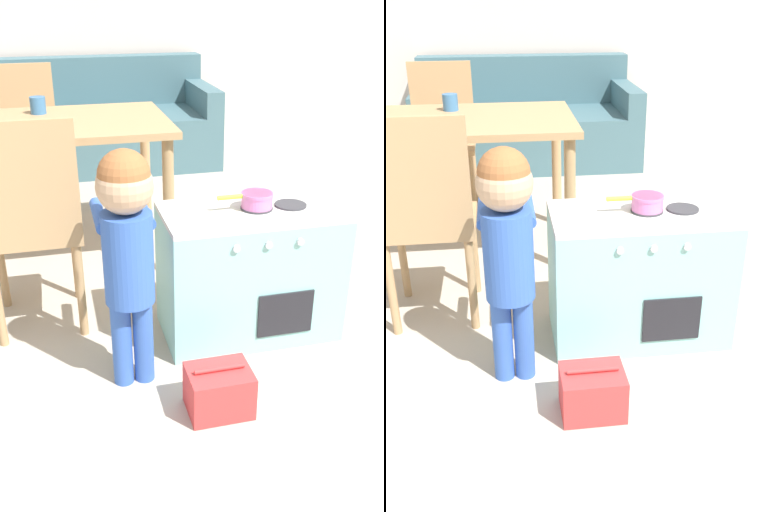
{
  "view_description": "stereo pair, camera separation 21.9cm",
  "coord_description": "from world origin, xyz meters",
  "views": [
    {
      "loc": [
        -0.6,
        -1.02,
        1.37
      ],
      "look_at": [
        -0.12,
        0.9,
        0.42
      ],
      "focal_mm": 40.0,
      "sensor_mm": 36.0,
      "label": 1
    },
    {
      "loc": [
        -0.39,
        -1.06,
        1.37
      ],
      "look_at": [
        -0.12,
        0.9,
        0.42
      ],
      "focal_mm": 40.0,
      "sensor_mm": 36.0,
      "label": 2
    }
  ],
  "objects": [
    {
      "name": "play_kitchen",
      "position": [
        0.14,
        0.97,
        0.28
      ],
      "size": [
        0.72,
        0.39,
        0.57
      ],
      "color": "#8CD1CC",
      "rests_on": "ground_plane"
    },
    {
      "name": "toy_basket",
      "position": [
        -0.12,
        0.5,
        0.08
      ],
      "size": [
        0.22,
        0.17,
        0.18
      ],
      "color": "#D13838",
      "rests_on": "ground_plane"
    },
    {
      "name": "child_figure",
      "position": [
        -0.39,
        0.75,
        0.59
      ],
      "size": [
        0.2,
        0.36,
        0.9
      ],
      "color": "#335BB7",
      "rests_on": "ground_plane"
    },
    {
      "name": "couch",
      "position": [
        -0.16,
        3.73,
        0.29
      ],
      "size": [
        1.77,
        0.92,
        0.82
      ],
      "color": "#426670",
      "rests_on": "ground_plane"
    },
    {
      "name": "toy_pot",
      "position": [
        0.16,
        0.97,
        0.6
      ],
      "size": [
        0.23,
        0.13,
        0.06
      ],
      "color": "pink",
      "rests_on": "play_kitchen"
    },
    {
      "name": "dining_chair_far",
      "position": [
        -0.75,
        2.63,
        0.5
      ],
      "size": [
        0.39,
        0.39,
        0.93
      ],
      "rotation": [
        0.0,
        0.0,
        3.14
      ],
      "color": "tan",
      "rests_on": "ground_plane"
    },
    {
      "name": "dining_chair_near",
      "position": [
        -0.71,
        1.2,
        0.5
      ],
      "size": [
        0.39,
        0.39,
        0.93
      ],
      "color": "tan",
      "rests_on": "ground_plane"
    },
    {
      "name": "cup_on_table",
      "position": [
        -0.65,
        2.12,
        0.79
      ],
      "size": [
        0.08,
        0.08,
        0.09
      ],
      "color": "teal",
      "rests_on": "dining_table"
    },
    {
      "name": "dining_table",
      "position": [
        -0.55,
        1.92,
        0.64
      ],
      "size": [
        1.09,
        0.79,
        0.75
      ],
      "color": "tan",
      "rests_on": "ground_plane"
    }
  ]
}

